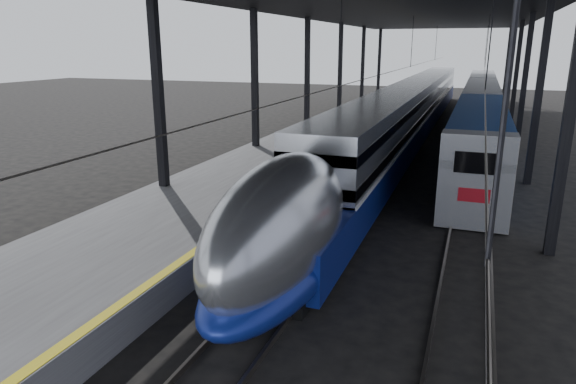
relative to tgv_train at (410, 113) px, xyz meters
The scene contains 7 objects.
ground 26.69m from the tgv_train, 94.31° to the right, with size 160.00×160.00×0.00m, color black.
platform 8.67m from the tgv_train, 130.07° to the right, with size 6.00×80.00×1.00m, color #4C4C4F.
yellow_strip 7.14m from the tgv_train, 112.44° to the right, with size 0.30×80.00×0.01m, color gold.
rails 7.24m from the tgv_train, 69.08° to the right, with size 6.52×80.00×0.16m.
canopy 9.71m from the tgv_train, 90.87° to the right, with size 18.00×75.00×9.47m.
tgv_train is the anchor object (origin of this frame).
second_train 8.65m from the tgv_train, 54.67° to the left, with size 2.73×56.05×3.76m.
Camera 1 is at (6.84, -13.54, 6.92)m, focal length 32.00 mm.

